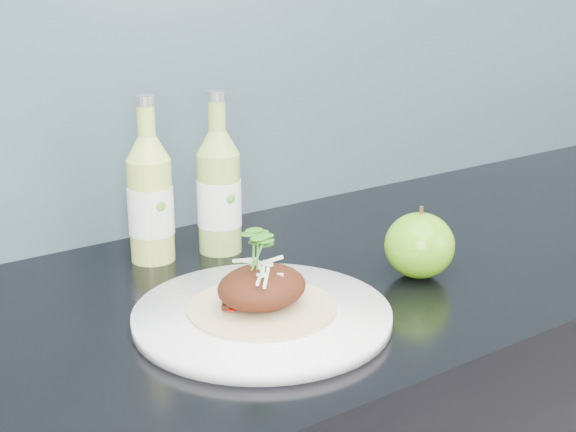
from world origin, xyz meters
The scene contains 6 objects.
subway_backsplash centered at (0.00, 1.99, 1.25)m, with size 4.00×0.02×0.70m, color #6D98AB.
dinner_plate centered at (-0.05, 1.61, 0.91)m, with size 0.32×0.32×0.02m.
pork_taco centered at (-0.05, 1.61, 0.95)m, with size 0.17×0.17×0.10m.
green_apple centered at (0.20, 1.61, 0.94)m, with size 0.10×0.10×0.10m.
cider_bottle_left centered at (-0.06, 1.87, 0.99)m, with size 0.08×0.08×0.23m.
cider_bottle_right centered at (0.04, 1.85, 0.99)m, with size 0.08×0.08×0.23m.
Camera 1 is at (-0.52, 0.90, 1.30)m, focal length 50.00 mm.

